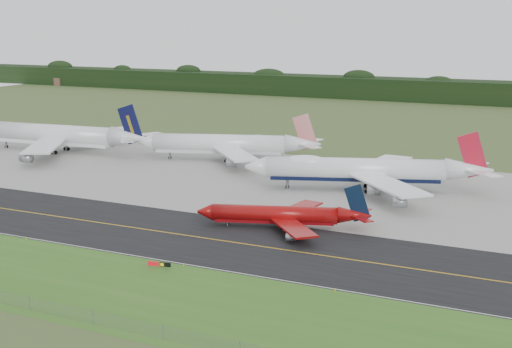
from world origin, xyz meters
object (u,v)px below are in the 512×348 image
object	(u,v)px
jet_navy_gold	(59,135)
jet_star_tail	(229,145)
taxiway_sign	(159,264)
jet_ba_747	(364,170)
jet_red_737	(284,215)

from	to	relation	value
jet_navy_gold	jet_star_tail	size ratio (longest dim) A/B	1.18
jet_navy_gold	taxiway_sign	xyz separation A→B (m)	(94.87, -84.33, -4.74)
jet_ba_747	taxiway_sign	bearing A→B (deg)	-101.01
jet_red_737	jet_navy_gold	world-z (taller)	jet_navy_gold
jet_ba_747	jet_navy_gold	xyz separation A→B (m)	(-109.37, 9.77, 0.25)
taxiway_sign	jet_navy_gold	bearing A→B (deg)	138.37
jet_star_tail	jet_red_737	bearing A→B (deg)	-53.45
jet_ba_747	jet_red_737	size ratio (longest dim) A/B	1.71
jet_ba_747	taxiway_sign	size ratio (longest dim) A/B	14.85
jet_red_737	taxiway_sign	size ratio (longest dim) A/B	8.70
jet_navy_gold	taxiway_sign	size ratio (longest dim) A/B	16.16
jet_ba_747	jet_navy_gold	size ratio (longest dim) A/B	0.92
jet_red_737	jet_navy_gold	distance (m)	116.01
jet_star_tail	jet_ba_747	bearing A→B (deg)	-22.67
jet_red_737	jet_star_tail	world-z (taller)	jet_star_tail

